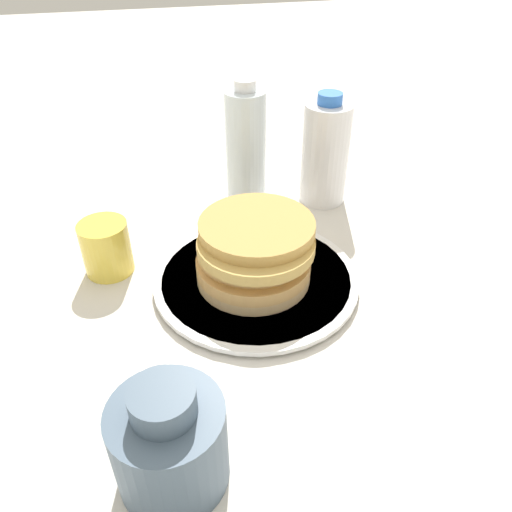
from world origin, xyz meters
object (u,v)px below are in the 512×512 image
object	(u,v)px
plate	(256,279)
cream_jug	(170,442)
pancake_stack	(255,252)
juice_glass	(106,248)
water_bottle_near	(325,153)
water_bottle_mid	(246,146)

from	to	relation	value
plate	cream_jug	world-z (taller)	cream_jug
pancake_stack	cream_jug	xyz separation A→B (m)	(0.14, 0.26, -0.00)
plate	cream_jug	xyz separation A→B (m)	(0.14, 0.26, 0.05)
juice_glass	water_bottle_near	world-z (taller)	water_bottle_near
juice_glass	water_bottle_mid	distance (m)	0.29
cream_jug	water_bottle_mid	bearing A→B (deg)	-109.51
juice_glass	cream_jug	bearing A→B (deg)	100.19
pancake_stack	juice_glass	distance (m)	0.21
plate	water_bottle_near	bearing A→B (deg)	-129.42
pancake_stack	water_bottle_near	distance (m)	0.27
pancake_stack	juice_glass	xyz separation A→B (m)	(0.20, -0.08, -0.01)
juice_glass	cream_jug	xyz separation A→B (m)	(-0.06, 0.34, 0.01)
water_bottle_near	water_bottle_mid	world-z (taller)	water_bottle_mid
water_bottle_mid	juice_glass	bearing A→B (deg)	34.30
plate	cream_jug	bearing A→B (deg)	61.84
pancake_stack	water_bottle_mid	bearing A→B (deg)	-99.32
juice_glass	water_bottle_near	xyz separation A→B (m)	(-0.37, -0.13, 0.05)
plate	pancake_stack	bearing A→B (deg)	13.15
water_bottle_mid	plate	bearing A→B (deg)	81.07
cream_jug	water_bottle_mid	xyz separation A→B (m)	(-0.18, -0.50, 0.05)
plate	cream_jug	distance (m)	0.30
plate	juice_glass	size ratio (longest dim) A/B	3.66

